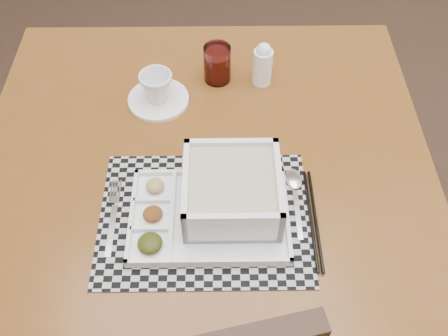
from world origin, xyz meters
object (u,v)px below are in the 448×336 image
at_px(creamer_bottle, 263,64).
at_px(cup, 157,87).
at_px(serving_tray, 225,197).
at_px(juice_glass, 217,65).
at_px(dining_table, 205,189).

bearing_deg(creamer_bottle, cup, -172.44).
relative_size(serving_tray, creamer_bottle, 2.91).
bearing_deg(cup, juice_glass, 19.51).
height_order(cup, juice_glass, juice_glass).
bearing_deg(juice_glass, creamer_bottle, -13.66).
bearing_deg(serving_tray, creamer_bottle, 68.77).
relative_size(dining_table, serving_tray, 3.31).
xyz_separation_m(dining_table, serving_tray, (0.03, -0.11, 0.12)).
distance_m(dining_table, cup, 0.27).
relative_size(dining_table, juice_glass, 11.69).
xyz_separation_m(dining_table, juice_glass, (0.07, 0.29, 0.12)).
xyz_separation_m(serving_tray, cup, (-0.12, 0.34, 0.00)).
bearing_deg(creamer_bottle, dining_table, -124.21).
xyz_separation_m(dining_table, cup, (-0.09, 0.22, 0.13)).
xyz_separation_m(serving_tray, juice_glass, (0.03, 0.40, 0.00)).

